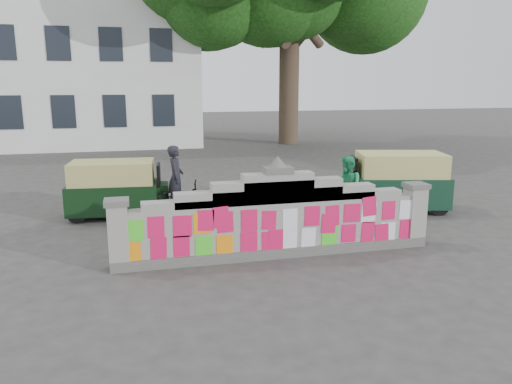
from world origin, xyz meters
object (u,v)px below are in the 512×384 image
pedestrian (347,188)px  rickshaw_right (397,181)px  rickshaw_left (116,188)px  cyclist_bike (177,200)px  cyclist_rider (176,187)px

pedestrian → rickshaw_right: size_ratio=0.56×
pedestrian → rickshaw_left: pedestrian is taller
pedestrian → rickshaw_right: bearing=109.6°
cyclist_bike → rickshaw_left: (-1.48, 0.52, 0.27)m
rickshaw_right → cyclist_bike: bearing=7.4°
cyclist_rider → cyclist_bike: bearing=0.0°
rickshaw_left → cyclist_bike: bearing=-13.8°
pedestrian → rickshaw_left: 5.87m
pedestrian → rickshaw_right: pedestrian is taller
cyclist_bike → cyclist_rider: size_ratio=1.12×
cyclist_rider → rickshaw_right: size_ratio=0.55×
cyclist_rider → pedestrian: size_ratio=0.99×
cyclist_bike → rickshaw_left: rickshaw_left is taller
cyclist_bike → rickshaw_right: bearing=-86.6°
pedestrian → cyclist_bike: bearing=-102.2°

